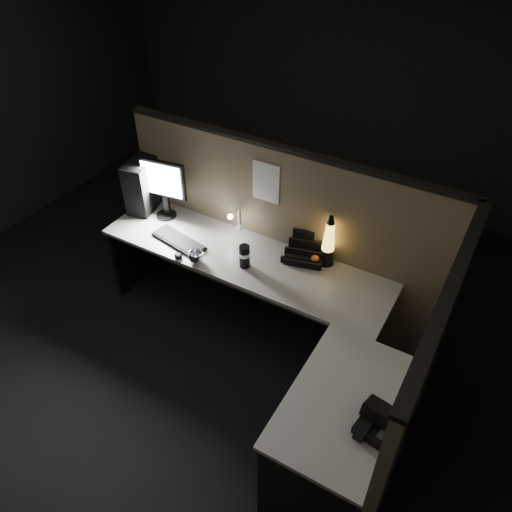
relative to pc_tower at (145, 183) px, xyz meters
The scene contains 17 objects.
floor 1.73m from the pc_tower, 32.78° to the right, with size 6.00×6.00×0.00m, color black.
room_shell 1.60m from the pc_tower, 32.78° to the right, with size 6.00×6.00×6.00m.
partition_back 1.24m from the pc_tower, ahead, with size 2.66×0.06×1.50m, color brown.
partition_right 2.65m from the pc_tower, 15.05° to the right, with size 0.06×1.66×1.50m, color brown.
desk 1.54m from the pc_tower, 20.84° to the right, with size 2.60×1.60×0.73m.
pc_tower is the anchor object (origin of this frame).
monitor 0.26m from the pc_tower, ahead, with size 0.39×0.17×0.51m.
keyboard 0.66m from the pc_tower, 28.09° to the right, with size 0.47×0.16×0.02m, color black.
mouse 0.82m from the pc_tower, 34.04° to the right, with size 0.08×0.06×0.03m, color black.
clip_lamp 0.87m from the pc_tower, ahead, with size 0.04×0.17×0.21m.
organizer 1.50m from the pc_tower, ahead, with size 0.33×0.31×0.21m.
lava_lamp 1.65m from the pc_tower, ahead, with size 0.11×0.11×0.42m.
travel_mug 1.18m from the pc_tower, 13.71° to the right, with size 0.08×0.08×0.18m, color black.
steel_mug 0.93m from the pc_tower, 27.56° to the right, with size 0.12×0.12×0.09m, color silver.
figurine 1.59m from the pc_tower, ahead, with size 0.06×0.06×0.06m, color orange.
pinned_paper 1.14m from the pc_tower, ahead, with size 0.22×0.00×0.32m, color white.
desk_phone 2.68m from the pc_tower, 23.29° to the right, with size 0.27×0.28×0.14m.
Camera 1 is at (1.39, -1.86, 3.13)m, focal length 35.00 mm.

